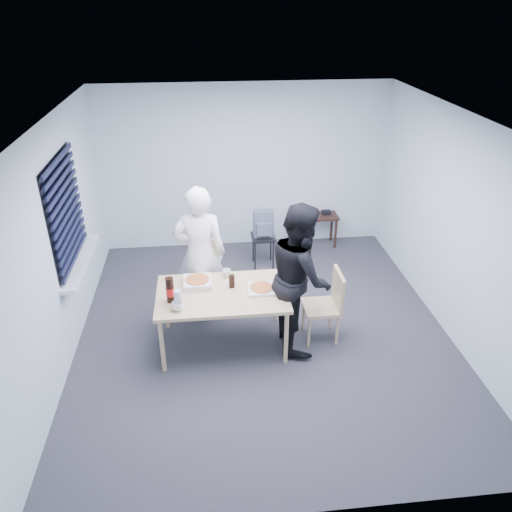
{
  "coord_description": "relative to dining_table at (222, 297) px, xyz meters",
  "views": [
    {
      "loc": [
        -0.65,
        -5.04,
        3.73
      ],
      "look_at": [
        -0.08,
        0.1,
        1.0
      ],
      "focal_mm": 35.0,
      "sensor_mm": 36.0,
      "label": 1
    }
  ],
  "objects": [
    {
      "name": "chair_far",
      "position": [
        -0.18,
        0.97,
        -0.15
      ],
      "size": [
        0.42,
        0.42,
        0.89
      ],
      "color": "#D1C187",
      "rests_on": "ground"
    },
    {
      "name": "papers",
      "position": [
        1.45,
        2.52,
        -0.13
      ],
      "size": [
        0.29,
        0.35,
        0.01
      ],
      "primitive_type": "cube",
      "rotation": [
        0.0,
        0.0,
        -0.26
      ],
      "color": "white",
      "rests_on": "side_table"
    },
    {
      "name": "cola_glass",
      "position": [
        0.12,
        0.11,
        0.14
      ],
      "size": [
        0.08,
        0.08,
        0.15
      ],
      "primitive_type": "cylinder",
      "rotation": [
        0.0,
        0.0,
        -0.25
      ],
      "color": "black",
      "rests_on": "dining_table"
    },
    {
      "name": "soda_bottle",
      "position": [
        -0.57,
        -0.12,
        0.2
      ],
      "size": [
        0.09,
        0.09,
        0.29
      ],
      "rotation": [
        0.0,
        0.0,
        -0.4
      ],
      "color": "black",
      "rests_on": "dining_table"
    },
    {
      "name": "side_table",
      "position": [
        1.6,
        2.5,
        -0.21
      ],
      "size": [
        0.8,
        0.35,
        0.53
      ],
      "color": "#351C15",
      "rests_on": "ground"
    },
    {
      "name": "pizza_box_b",
      "position": [
        0.45,
        0.0,
        0.08
      ],
      "size": [
        0.31,
        0.31,
        0.04
      ],
      "rotation": [
        0.0,
        0.0,
        0.41
      ],
      "color": "white",
      "rests_on": "dining_table"
    },
    {
      "name": "backpack",
      "position": [
        0.71,
        1.89,
        0.03
      ],
      "size": [
        0.29,
        0.21,
        0.41
      ],
      "rotation": [
        0.0,
        0.0,
        -0.1
      ],
      "color": "slate",
      "rests_on": "stool"
    },
    {
      "name": "dining_table",
      "position": [
        0.0,
        0.0,
        0.0
      ],
      "size": [
        1.48,
        0.94,
        0.72
      ],
      "color": "#D1C187",
      "rests_on": "ground"
    },
    {
      "name": "mug_b",
      "position": [
        0.08,
        0.35,
        0.11
      ],
      "size": [
        0.1,
        0.1,
        0.09
      ],
      "primitive_type": "imported",
      "color": "white",
      "rests_on": "dining_table"
    },
    {
      "name": "plastic_cups",
      "position": [
        -0.48,
        -0.24,
        0.16
      ],
      "size": [
        0.11,
        0.11,
        0.2
      ],
      "primitive_type": "cylinder",
      "rotation": [
        0.0,
        0.0,
        0.35
      ],
      "color": "silver",
      "rests_on": "dining_table"
    },
    {
      "name": "person_black",
      "position": [
        0.89,
        -0.02,
        0.22
      ],
      "size": [
        0.47,
        0.86,
        1.77
      ],
      "primitive_type": "imported",
      "rotation": [
        0.0,
        0.0,
        1.57
      ],
      "color": "black",
      "rests_on": "ground"
    },
    {
      "name": "black_box",
      "position": [
        1.82,
        2.53,
        -0.1
      ],
      "size": [
        0.17,
        0.14,
        0.06
      ],
      "primitive_type": "cube",
      "rotation": [
        0.0,
        0.0,
        -0.36
      ],
      "color": "black",
      "rests_on": "side_table"
    },
    {
      "name": "chair_right",
      "position": [
        1.25,
        0.01,
        -0.15
      ],
      "size": [
        0.42,
        0.42,
        0.89
      ],
      "color": "#D1C187",
      "rests_on": "ground"
    },
    {
      "name": "pizza_box_a",
      "position": [
        -0.27,
        0.2,
        0.1
      ],
      "size": [
        0.32,
        0.32,
        0.08
      ],
      "rotation": [
        0.0,
        0.0,
        0.28
      ],
      "color": "white",
      "rests_on": "dining_table"
    },
    {
      "name": "mug_a",
      "position": [
        -0.49,
        -0.3,
        0.11
      ],
      "size": [
        0.17,
        0.17,
        0.1
      ],
      "primitive_type": "imported",
      "rotation": [
        0.0,
        0.0,
        0.52
      ],
      "color": "white",
      "rests_on": "dining_table"
    },
    {
      "name": "person_white",
      "position": [
        -0.23,
        0.65,
        0.22
      ],
      "size": [
        0.65,
        0.42,
        1.77
      ],
      "primitive_type": "imported",
      "rotation": [
        0.0,
        0.0,
        3.14
      ],
      "color": "white",
      "rests_on": "ground"
    },
    {
      "name": "stool",
      "position": [
        0.71,
        1.9,
        -0.28
      ],
      "size": [
        0.35,
        0.35,
        0.49
      ],
      "color": "black",
      "rests_on": "ground"
    },
    {
      "name": "rubber_band",
      "position": [
        0.24,
        -0.3,
        0.06
      ],
      "size": [
        0.06,
        0.06,
        0.0
      ],
      "primitive_type": "torus",
      "rotation": [
        0.0,
        0.0,
        -0.32
      ],
      "color": "red",
      "rests_on": "dining_table"
    },
    {
      "name": "room",
      "position": [
        -1.69,
        0.62,
        0.78
      ],
      "size": [
        5.0,
        5.0,
        5.0
      ],
      "color": "#2B2B30",
      "rests_on": "ground"
    }
  ]
}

